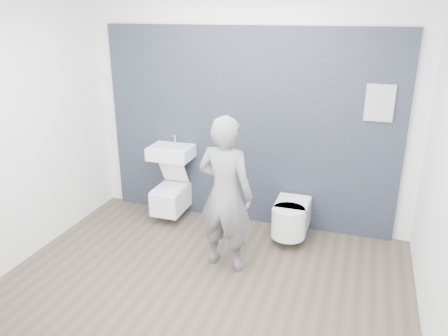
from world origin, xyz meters
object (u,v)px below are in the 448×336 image
(toilet_square, at_px, (171,197))
(toilet_rounded, at_px, (290,218))
(visitor, at_px, (225,194))
(washbasin, at_px, (171,152))

(toilet_square, xyz_separation_m, toilet_rounded, (1.56, -0.08, -0.01))
(toilet_rounded, xyz_separation_m, visitor, (-0.55, -0.75, 0.53))
(washbasin, relative_size, toilet_square, 0.79)
(washbasin, bearing_deg, toilet_rounded, -4.99)
(washbasin, relative_size, toilet_rounded, 0.80)
(washbasin, distance_m, visitor, 1.35)
(toilet_square, height_order, toilet_rounded, toilet_square)
(toilet_square, xyz_separation_m, visitor, (1.01, -0.83, 0.52))
(washbasin, bearing_deg, toilet_square, -90.00)
(visitor, bearing_deg, toilet_square, -31.53)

